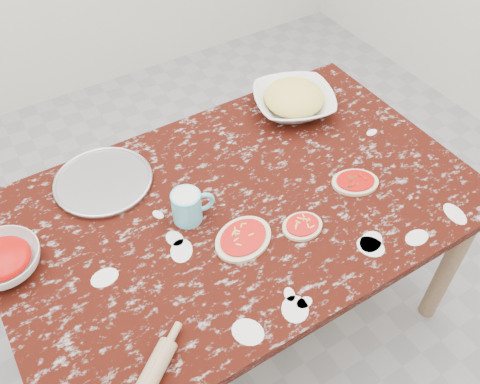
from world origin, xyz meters
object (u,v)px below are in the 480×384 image
object	(u,v)px
pizza_tray	(103,182)
sauce_bowl	(4,261)
cheese_bowl	(294,102)
flour_mug	(188,206)
worktable	(240,218)

from	to	relation	value
pizza_tray	sauce_bowl	distance (m)	0.42
pizza_tray	sauce_bowl	size ratio (longest dim) A/B	1.49
cheese_bowl	flour_mug	world-z (taller)	flour_mug
worktable	sauce_bowl	xyz separation A→B (m)	(-0.74, 0.14, 0.12)
pizza_tray	cheese_bowl	distance (m)	0.81
sauce_bowl	cheese_bowl	size ratio (longest dim) A/B	0.71
worktable	flour_mug	world-z (taller)	flour_mug
worktable	cheese_bowl	xyz separation A→B (m)	(0.45, 0.31, 0.12)
sauce_bowl	cheese_bowl	bearing A→B (deg)	8.32
sauce_bowl	cheese_bowl	world-z (taller)	cheese_bowl
pizza_tray	cheese_bowl	world-z (taller)	cheese_bowl
pizza_tray	worktable	bearing A→B (deg)	-42.25
worktable	pizza_tray	bearing A→B (deg)	137.75
pizza_tray	sauce_bowl	bearing A→B (deg)	-154.05
cheese_bowl	flour_mug	xyz separation A→B (m)	(-0.63, -0.29, 0.02)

